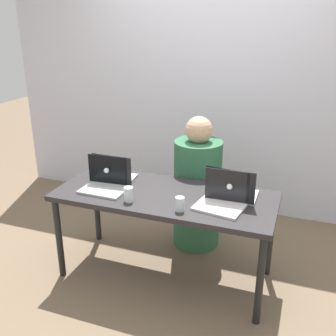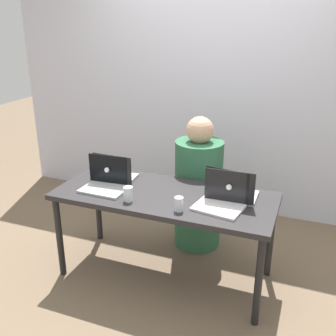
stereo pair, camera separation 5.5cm
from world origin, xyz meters
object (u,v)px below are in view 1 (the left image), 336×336
laptop_back_right (232,192)px  laptop_front_right (222,199)px  laptop_front_left (107,182)px  person_at_center (197,190)px  water_glass_right (180,205)px  water_glass_left (129,195)px  laptop_back_left (112,175)px

laptop_back_right → laptop_front_right: bearing=74.2°
laptop_front_right → laptop_front_left: (-0.89, -0.02, -0.00)m
laptop_front_right → laptop_back_right: size_ratio=1.02×
person_at_center → laptop_front_left: person_at_center is taller
water_glass_right → water_glass_left: bearing=177.8°
water_glass_right → water_glass_left: 0.39m
laptop_back_left → water_glass_left: laptop_back_left is taller
laptop_back_left → laptop_back_right: bearing=177.3°
water_glass_left → laptop_front_right: bearing=13.8°
laptop_front_left → laptop_back_left: (-0.03, 0.14, 0.00)m
laptop_front_right → laptop_back_right: (0.04, 0.14, 0.00)m
laptop_front_left → water_glass_right: bearing=-12.1°
laptop_back_left → laptop_front_right: bearing=168.7°
laptop_back_left → person_at_center: bearing=-143.7°
laptop_back_right → laptop_front_left: bearing=9.0°
laptop_back_right → water_glass_left: size_ratio=3.29×
person_at_center → water_glass_left: bearing=65.4°
water_glass_left → laptop_front_left: bearing=150.7°
laptop_front_left → laptop_back_right: laptop_back_right is taller
laptop_front_left → water_glass_left: laptop_front_left is taller
laptop_front_left → person_at_center: bearing=50.3°
laptop_front_left → water_glass_right: size_ratio=3.43×
person_at_center → laptop_front_right: (0.34, -0.60, 0.24)m
laptop_back_right → laptop_back_left: (-0.95, -0.01, -0.00)m
person_at_center → laptop_front_left: (-0.54, -0.62, 0.24)m
laptop_back_left → water_glass_right: (0.66, -0.30, -0.01)m
person_at_center → water_glass_left: 0.84m
laptop_back_left → water_glass_left: (0.28, -0.28, -0.01)m
person_at_center → laptop_back_right: (0.38, -0.46, 0.24)m
person_at_center → water_glass_right: person_at_center is taller
laptop_front_right → water_glass_left: 0.65m
laptop_front_left → laptop_back_right: (0.92, 0.16, 0.00)m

